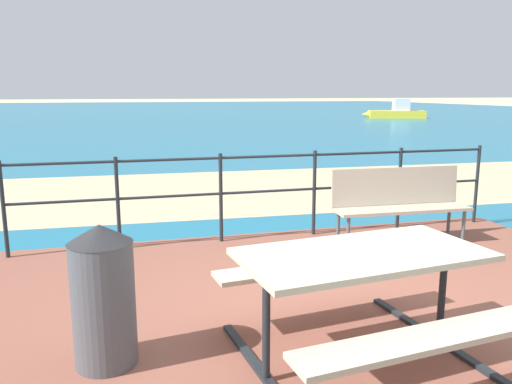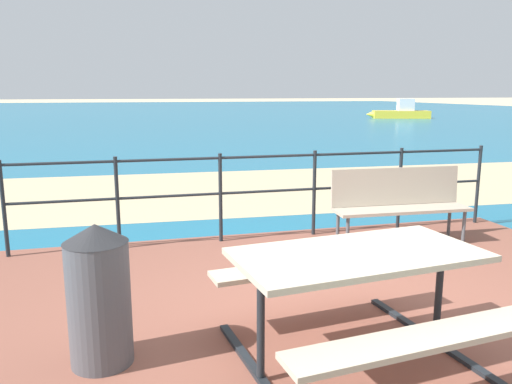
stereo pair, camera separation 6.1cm
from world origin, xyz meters
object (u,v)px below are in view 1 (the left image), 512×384
(trash_bin, at_px, (103,295))
(boat_near, at_px, (397,112))
(picnic_table, at_px, (362,277))
(park_bench, at_px, (399,199))

(trash_bin, height_order, boat_near, boat_near)
(picnic_table, relative_size, boat_near, 0.41)
(trash_bin, distance_m, boat_near, 33.78)
(picnic_table, bearing_deg, boat_near, 52.79)
(picnic_table, relative_size, trash_bin, 1.85)
(picnic_table, bearing_deg, trash_bin, 159.46)
(park_bench, relative_size, boat_near, 0.38)
(trash_bin, relative_size, boat_near, 0.22)
(picnic_table, relative_size, park_bench, 1.08)
(boat_near, bearing_deg, picnic_table, 78.48)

